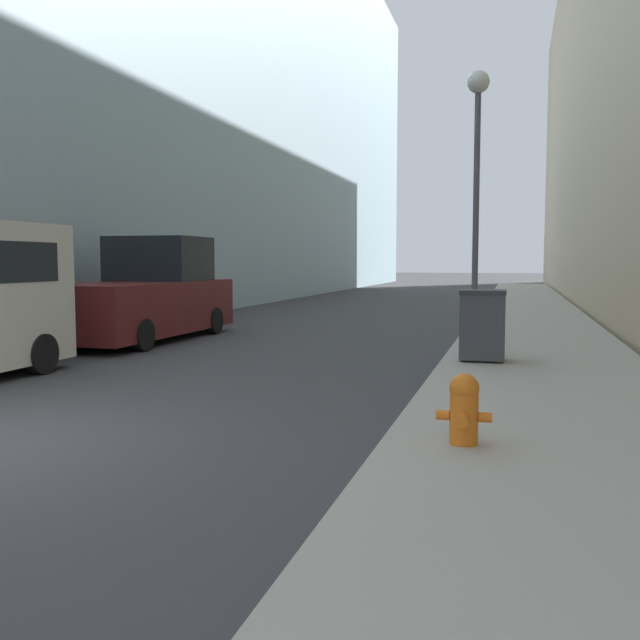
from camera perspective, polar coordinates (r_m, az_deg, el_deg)
sidewalk_right at (r=23.46m, az=16.46°, el=0.39°), size 3.28×60.00×0.13m
building_left_glass at (r=36.33m, az=-11.96°, el=18.83°), size 12.00×60.00×21.33m
fire_hydrant at (r=6.56m, az=11.45°, el=-6.87°), size 0.49×0.38×0.64m
trash_bin at (r=12.02m, az=12.89°, el=-0.34°), size 0.73×0.71×1.17m
lamppost at (r=16.09m, az=12.45°, el=12.65°), size 0.48×0.48×5.69m
pickup_truck at (r=16.54m, az=-13.93°, el=1.78°), size 2.29×5.56×2.33m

